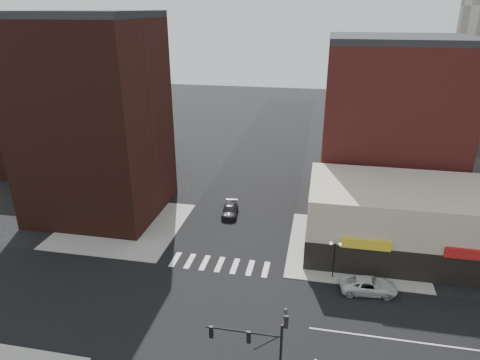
# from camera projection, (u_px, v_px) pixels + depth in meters

# --- Properties ---
(ground) EXTENTS (240.00, 240.00, 0.00)m
(ground) POSITION_uv_depth(u_px,v_px,m) (200.00, 313.00, 39.32)
(ground) COLOR black
(ground) RESTS_ON ground
(road_ew) EXTENTS (200.00, 14.00, 0.02)m
(road_ew) POSITION_uv_depth(u_px,v_px,m) (200.00, 313.00, 39.32)
(road_ew) COLOR black
(road_ew) RESTS_ON ground
(road_ns) EXTENTS (14.00, 200.00, 0.02)m
(road_ns) POSITION_uv_depth(u_px,v_px,m) (200.00, 313.00, 39.32)
(road_ns) COLOR black
(road_ns) RESTS_ON ground
(sidewalk_nw) EXTENTS (15.00, 15.00, 0.12)m
(sidewalk_nw) POSITION_uv_depth(u_px,v_px,m) (123.00, 225.00, 55.08)
(sidewalk_nw) COLOR gray
(sidewalk_nw) RESTS_ON ground
(sidewalk_ne) EXTENTS (15.00, 15.00, 0.12)m
(sidewalk_ne) POSITION_uv_depth(u_px,v_px,m) (354.00, 248.00, 49.88)
(sidewalk_ne) COLOR gray
(sidewalk_ne) RESTS_ON ground
(building_nw) EXTENTS (16.00, 15.00, 25.00)m
(building_nw) POSITION_uv_depth(u_px,v_px,m) (94.00, 122.00, 54.84)
(building_nw) COLOR #371811
(building_nw) RESTS_ON ground
(building_nw_low) EXTENTS (20.00, 18.00, 12.00)m
(building_nw_low) POSITION_uv_depth(u_px,v_px,m) (75.00, 133.00, 73.71)
(building_nw_low) COLOR #371811
(building_nw_low) RESTS_ON ground
(building_ne_midrise) EXTENTS (18.00, 15.00, 22.00)m
(building_ne_midrise) POSITION_uv_depth(u_px,v_px,m) (390.00, 126.00, 58.60)
(building_ne_midrise) COLOR maroon
(building_ne_midrise) RESTS_ON ground
(building_ne_row) EXTENTS (24.20, 12.20, 8.00)m
(building_ne_row) POSITION_uv_depth(u_px,v_px,m) (416.00, 227.00, 47.95)
(building_ne_row) COLOR #BFAF98
(building_ne_row) RESTS_ON ground
(traffic_signal) EXTENTS (5.59, 3.09, 7.77)m
(traffic_signal) POSITION_uv_depth(u_px,v_px,m) (267.00, 343.00, 29.04)
(traffic_signal) COLOR black
(traffic_signal) RESTS_ON ground
(street_lamp_ne) EXTENTS (1.22, 0.32, 4.16)m
(street_lamp_ne) POSITION_uv_depth(u_px,v_px,m) (335.00, 251.00, 43.21)
(street_lamp_ne) COLOR black
(street_lamp_ne) RESTS_ON sidewalk_ne
(white_suv) EXTENTS (5.69, 2.99, 1.53)m
(white_suv) POSITION_uv_depth(u_px,v_px,m) (369.00, 285.00, 42.01)
(white_suv) COLOR silver
(white_suv) RESTS_ON ground
(dark_sedan_north) EXTENTS (2.49, 5.04, 1.41)m
(dark_sedan_north) POSITION_uv_depth(u_px,v_px,m) (230.00, 210.00, 57.71)
(dark_sedan_north) COLOR black
(dark_sedan_north) RESTS_ON ground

